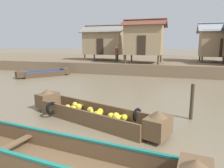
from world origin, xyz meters
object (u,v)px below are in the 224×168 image
at_px(viewer_boat, 50,156).
at_px(stilt_house_left, 105,42).
at_px(mooring_post, 192,102).
at_px(vendor_person, 117,53).
at_px(banana_boat, 92,113).
at_px(stilt_house_mid_right, 222,43).
at_px(cargo_boat_upstream, 44,73).
at_px(stilt_house_mid_left, 144,39).

relative_size(viewer_boat, stilt_house_left, 1.36).
relative_size(stilt_house_left, mooring_post, 3.64).
height_order(stilt_house_left, vendor_person, stilt_house_left).
bearing_deg(stilt_house_left, banana_boat, -71.79).
height_order(stilt_house_mid_right, mooring_post, stilt_house_mid_right).
bearing_deg(cargo_boat_upstream, viewer_boat, -53.76).
height_order(banana_boat, cargo_boat_upstream, banana_boat).
height_order(stilt_house_mid_right, vendor_person, stilt_house_mid_right).
xyz_separation_m(cargo_boat_upstream, mooring_post, (12.42, -7.85, 0.42)).
bearing_deg(stilt_house_mid_right, vendor_person, -165.05).
height_order(stilt_house_left, stilt_house_mid_right, stilt_house_left).
bearing_deg(stilt_house_left, vendor_person, -46.08).
relative_size(banana_boat, cargo_boat_upstream, 1.35).
bearing_deg(mooring_post, stilt_house_mid_right, 77.64).
xyz_separation_m(stilt_house_mid_right, mooring_post, (-3.51, -16.03, -2.41)).
bearing_deg(viewer_boat, stilt_house_left, 106.23).
xyz_separation_m(viewer_boat, stilt_house_mid_left, (-0.67, 17.22, 3.12)).
xyz_separation_m(stilt_house_mid_right, vendor_person, (-10.52, -2.81, -1.10)).
bearing_deg(stilt_house_left, stilt_house_mid_right, 2.68).
bearing_deg(mooring_post, vendor_person, 117.93).
bearing_deg(stilt_house_left, viewer_boat, -73.77).
distance_m(viewer_boat, stilt_house_mid_left, 17.51).
relative_size(cargo_boat_upstream, mooring_post, 3.13).
xyz_separation_m(vendor_person, mooring_post, (7.01, -13.22, -1.31)).
relative_size(stilt_house_mid_left, stilt_house_mid_right, 0.88).
xyz_separation_m(stilt_house_left, vendor_person, (2.13, -2.22, -1.17)).
distance_m(stilt_house_left, mooring_post, 18.12).
relative_size(stilt_house_mid_right, mooring_post, 3.45).
relative_size(banana_boat, viewer_boat, 0.85).
bearing_deg(stilt_house_mid_left, stilt_house_left, 151.72).
bearing_deg(stilt_house_mid_left, mooring_post, -72.51).
xyz_separation_m(banana_boat, vendor_person, (-3.40, 14.62, 1.70)).
xyz_separation_m(viewer_boat, vendor_person, (-3.68, 17.78, 1.71)).
bearing_deg(vendor_person, cargo_boat_upstream, -135.19).
bearing_deg(stilt_house_mid_right, stilt_house_left, -177.32).
height_order(banana_boat, viewer_boat, viewer_boat).
xyz_separation_m(stilt_house_mid_left, stilt_house_mid_right, (7.51, 3.36, -0.31)).
height_order(viewer_boat, stilt_house_mid_left, stilt_house_mid_left).
bearing_deg(banana_boat, stilt_house_mid_right, 67.78).
bearing_deg(stilt_house_mid_right, stilt_house_mid_left, -155.85).
height_order(banana_boat, stilt_house_mid_left, stilt_house_mid_left).
bearing_deg(cargo_boat_upstream, stilt_house_left, 66.67).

